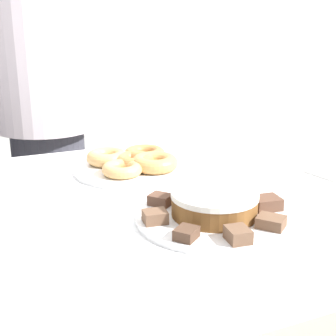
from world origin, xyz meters
TOP-DOWN VIEW (x-y plane):
  - table at (0.00, 0.00)m, footprint 1.89×0.98m
  - person_standing at (-0.17, 0.93)m, footprint 0.39×0.39m
  - plate_cake at (-0.00, -0.16)m, footprint 0.33×0.33m
  - plate_donuts at (-0.04, 0.22)m, footprint 0.34×0.34m
  - frosted_cake at (-0.00, -0.16)m, footprint 0.18×0.18m
  - lamington_0 at (0.12, -0.18)m, footprint 0.06×0.06m
  - lamington_1 at (0.09, -0.08)m, footprint 0.06×0.06m
  - lamington_2 at (0.01, -0.04)m, footprint 0.05×0.06m
  - lamington_3 at (-0.08, -0.07)m, footprint 0.06×0.06m
  - lamington_4 at (-0.13, -0.15)m, footprint 0.05×0.05m
  - lamington_5 at (-0.10, -0.24)m, footprint 0.06×0.06m
  - lamington_6 at (-0.02, -0.29)m, footprint 0.05×0.05m
  - lamington_7 at (0.07, -0.26)m, footprint 0.07×0.07m
  - donut_0 at (-0.04, 0.22)m, footprint 0.11×0.11m
  - donut_1 at (-0.10, 0.28)m, footprint 0.12×0.12m
  - donut_2 at (-0.10, 0.17)m, footprint 0.11×0.11m
  - donut_3 at (-0.00, 0.18)m, footprint 0.13×0.13m
  - donut_4 at (0.01, 0.27)m, footprint 0.12×0.12m
  - napkin at (0.45, -0.02)m, footprint 0.14×0.12m

SIDE VIEW (x-z plane):
  - table at x=0.00m, z-range 0.31..1.08m
  - napkin at x=0.45m, z-range 0.77..0.77m
  - plate_cake at x=0.00m, z-range 0.77..0.78m
  - plate_donuts at x=-0.04m, z-range 0.77..0.78m
  - lamington_5 at x=-0.10m, z-range 0.78..0.80m
  - lamington_7 at x=0.07m, z-range 0.78..0.80m
  - lamington_2 at x=0.01m, z-range 0.78..0.80m
  - lamington_3 at x=-0.08m, z-range 0.78..0.80m
  - lamington_1 at x=0.09m, z-range 0.78..0.80m
  - lamington_4 at x=-0.13m, z-range 0.78..0.80m
  - person_standing at x=-0.17m, z-range 0.03..1.55m
  - lamington_6 at x=-0.02m, z-range 0.78..0.80m
  - lamington_0 at x=0.12m, z-range 0.78..0.80m
  - donut_2 at x=-0.10m, z-range 0.78..0.81m
  - donut_0 at x=-0.04m, z-range 0.78..0.81m
  - donut_4 at x=0.01m, z-range 0.78..0.81m
  - donut_1 at x=-0.10m, z-range 0.78..0.82m
  - donut_3 at x=0.00m, z-range 0.78..0.82m
  - frosted_cake at x=0.00m, z-range 0.78..0.83m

